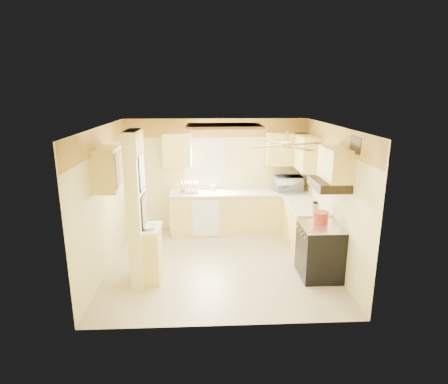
{
  "coord_description": "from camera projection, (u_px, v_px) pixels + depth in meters",
  "views": [
    {
      "loc": [
        -0.24,
        -6.31,
        3.07
      ],
      "look_at": [
        0.09,
        0.35,
        1.27
      ],
      "focal_mm": 30.0,
      "sensor_mm": 36.0,
      "label": 1
    }
  ],
  "objects": [
    {
      "name": "ceiling_light_panel",
      "position": [
        224.0,
        126.0,
        6.74
      ],
      "size": [
        1.35,
        0.95,
        0.06
      ],
      "color": "brown",
      "rests_on": "ceiling"
    },
    {
      "name": "wallpaper_border",
      "position": [
        216.0,
        128.0,
        8.11
      ],
      "size": [
        4.0,
        0.02,
        0.4
      ],
      "primitive_type": "cube",
      "color": "gold",
      "rests_on": "wall_back"
    },
    {
      "name": "ledge_top",
      "position": [
        152.0,
        228.0,
        6.07
      ],
      "size": [
        0.28,
        0.58,
        0.04
      ],
      "primitive_type": "cube",
      "color": "silver",
      "rests_on": "partition_ledge"
    },
    {
      "name": "partition_column",
      "position": [
        137.0,
        209.0,
        5.97
      ],
      "size": [
        0.2,
        0.7,
        2.5
      ],
      "primitive_type": "cube",
      "color": "#E8DB8E",
      "rests_on": "floor"
    },
    {
      "name": "wall_back",
      "position": [
        216.0,
        175.0,
        8.4
      ],
      "size": [
        4.0,
        0.0,
        4.0
      ],
      "primitive_type": "plane",
      "rotation": [
        1.57,
        0.0,
        0.0
      ],
      "color": "#E8DB8E",
      "rests_on": "floor"
    },
    {
      "name": "poster_nashville",
      "position": [
        144.0,
        212.0,
        5.99
      ],
      "size": [
        0.02,
        0.42,
        0.57
      ],
      "color": "black",
      "rests_on": "partition_column"
    },
    {
      "name": "microwave",
      "position": [
        289.0,
        183.0,
        8.25
      ],
      "size": [
        0.6,
        0.42,
        0.32
      ],
      "primitive_type": "imported",
      "rotation": [
        0.0,
        0.0,
        3.18
      ],
      "color": "white",
      "rests_on": "countertop_back"
    },
    {
      "name": "wall_left",
      "position": [
        104.0,
        200.0,
        6.47
      ],
      "size": [
        0.0,
        3.8,
        3.8
      ],
      "primitive_type": "plane",
      "rotation": [
        1.57,
        0.0,
        1.57
      ],
      "color": "#E8DB8E",
      "rests_on": "floor"
    },
    {
      "name": "kettle",
      "position": [
        315.0,
        207.0,
        6.76
      ],
      "size": [
        0.14,
        0.14,
        0.21
      ],
      "color": "silver",
      "rests_on": "countertop_right"
    },
    {
      "name": "stove",
      "position": [
        320.0,
        251.0,
        6.33
      ],
      "size": [
        0.68,
        0.77,
        0.92
      ],
      "color": "black",
      "rests_on": "floor"
    },
    {
      "name": "wall_front",
      "position": [
        226.0,
        240.0,
        4.74
      ],
      "size": [
        4.0,
        0.0,
        4.0
      ],
      "primitive_type": "plane",
      "rotation": [
        -1.57,
        0.0,
        0.0
      ],
      "color": "#E8DB8E",
      "rests_on": "floor"
    },
    {
      "name": "dish_rack",
      "position": [
        189.0,
        189.0,
        8.13
      ],
      "size": [
        0.41,
        0.31,
        0.23
      ],
      "color": "#D8AD7C",
      "rests_on": "countertop_back"
    },
    {
      "name": "dutch_oven",
      "position": [
        321.0,
        217.0,
        6.35
      ],
      "size": [
        0.27,
        0.27,
        0.18
      ],
      "color": "#A32C18",
      "rests_on": "stove"
    },
    {
      "name": "floor",
      "position": [
        220.0,
        263.0,
        6.9
      ],
      "size": [
        4.0,
        4.0,
        0.0
      ],
      "primitive_type": "plane",
      "color": "tan",
      "rests_on": "ground"
    },
    {
      "name": "bowl",
      "position": [
        149.0,
        227.0,
        5.97
      ],
      "size": [
        0.27,
        0.27,
        0.06
      ],
      "primitive_type": "imported",
      "rotation": [
        0.0,
        0.0,
        0.22
      ],
      "color": "white",
      "rests_on": "ledge_top"
    },
    {
      "name": "poster_menu",
      "position": [
        142.0,
        172.0,
        5.82
      ],
      "size": [
        0.02,
        0.42,
        0.57
      ],
      "color": "black",
      "rests_on": "partition_column"
    },
    {
      "name": "upper_cab_over_stove",
      "position": [
        335.0,
        164.0,
        5.95
      ],
      "size": [
        0.35,
        0.76,
        0.52
      ],
      "primitive_type": "cube",
      "color": "#F7DB72",
      "rests_on": "wall_right"
    },
    {
      "name": "ceiling",
      "position": [
        219.0,
        126.0,
        6.25
      ],
      "size": [
        4.0,
        4.0,
        0.0
      ],
      "primitive_type": "plane",
      "rotation": [
        3.14,
        0.0,
        0.0
      ],
      "color": "white",
      "rests_on": "wall_back"
    },
    {
      "name": "lower_cabinets_right",
      "position": [
        304.0,
        227.0,
        7.44
      ],
      "size": [
        0.6,
        1.4,
        0.9
      ],
      "primitive_type": "cube",
      "color": "#F7DB72",
      "rests_on": "floor"
    },
    {
      "name": "range_hood",
      "position": [
        329.0,
        184.0,
        6.03
      ],
      "size": [
        0.5,
        0.76,
        0.14
      ],
      "primitive_type": "cube",
      "color": "black",
      "rests_on": "upper_cab_over_stove"
    },
    {
      "name": "window",
      "position": [
        205.0,
        162.0,
        8.3
      ],
      "size": [
        0.92,
        0.02,
        1.02
      ],
      "color": "white",
      "rests_on": "wall_back"
    },
    {
      "name": "wall_right",
      "position": [
        332.0,
        197.0,
        6.67
      ],
      "size": [
        0.0,
        3.8,
        3.8
      ],
      "primitive_type": "plane",
      "rotation": [
        1.57,
        0.0,
        -1.57
      ],
      "color": "#E8DB8E",
      "rests_on": "floor"
    },
    {
      "name": "upper_cab_left_wall",
      "position": [
        108.0,
        169.0,
        6.08
      ],
      "size": [
        0.35,
        0.75,
        0.7
      ],
      "primitive_type": "cube",
      "color": "#F7DB72",
      "rests_on": "wall_left"
    },
    {
      "name": "countertop_back",
      "position": [
        240.0,
        192.0,
        8.21
      ],
      "size": [
        3.04,
        0.64,
        0.04
      ],
      "primitive_type": "cube",
      "color": "silver",
      "rests_on": "lower_cabinets_back"
    },
    {
      "name": "vent_grate",
      "position": [
        356.0,
        145.0,
        5.53
      ],
      "size": [
        0.02,
        0.4,
        0.25
      ],
      "primitive_type": "cube",
      "color": "black",
      "rests_on": "wall_right"
    },
    {
      "name": "utensil_crock",
      "position": [
        213.0,
        188.0,
        8.26
      ],
      "size": [
        0.1,
        0.1,
        0.19
      ],
      "color": "white",
      "rests_on": "countertop_back"
    },
    {
      "name": "upper_cab_back_right",
      "position": [
        287.0,
        149.0,
        8.15
      ],
      "size": [
        0.9,
        0.35,
        0.7
      ],
      "primitive_type": "cube",
      "color": "#F7DB72",
      "rests_on": "wall_back"
    },
    {
      "name": "countertop_right",
      "position": [
        305.0,
        205.0,
        7.32
      ],
      "size": [
        0.64,
        1.44,
        0.04
      ],
      "primitive_type": "cube",
      "color": "silver",
      "rests_on": "lower_cabinets_right"
    },
    {
      "name": "upper_cab_back_left",
      "position": [
        177.0,
        150.0,
        8.04
      ],
      "size": [
        0.6,
        0.35,
        0.7
      ],
      "primitive_type": "cube",
      "color": "#F7DB72",
      "rests_on": "wall_back"
    },
    {
      "name": "dishwasher_panel",
      "position": [
        206.0,
        219.0,
        8.01
      ],
      "size": [
        0.58,
        0.02,
        0.8
      ],
      "primitive_type": "cube",
      "color": "white",
      "rests_on": "lower_cabinets_back"
    },
    {
      "name": "lower_cabinets_back",
      "position": [
        239.0,
        213.0,
        8.35
      ],
      "size": [
        3.0,
        0.6,
        0.9
      ],
      "primitive_type": "cube",
      "color": "#F7DB72",
      "rests_on": "floor"
    },
    {
      "name": "partition_ledge",
      "position": [
        153.0,
        255.0,
        6.19
      ],
      "size": [
        0.25,
        0.55,
        0.9
      ],
      "primitive_type": "cube",
      "color": "#F7DB72",
      "rests_on": "floor"
    },
    {
      "name": "upper_cab_right",
      "position": [
        306.0,
        152.0,
        7.71
      ],
      "size": [
        0.35,
        1.0,
        0.7
      ],
      "primitive_type": "cube",
      "color": "#F7DB72",
      "rests_on": "wall_right"
    },
    {
      "name": "ceiling_fan",
      "position": [
        287.0,
        145.0,
        5.67
      ],
      "size": [
        1.15,
        1.15,
        0.26
      ],
      "color": "gold",
      "rests_on": "ceiling"
    }
  ]
}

